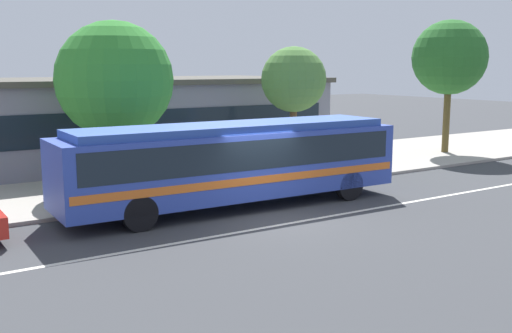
% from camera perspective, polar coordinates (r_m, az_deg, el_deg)
% --- Properties ---
extents(ground_plane, '(120.00, 120.00, 0.00)m').
position_cam_1_polar(ground_plane, '(17.97, 1.43, -4.92)').
color(ground_plane, '#393B3F').
extents(sidewalk_slab, '(60.00, 8.00, 0.12)m').
position_cam_1_polar(sidewalk_slab, '(24.03, -8.29, -1.18)').
color(sidewalk_slab, '#A39C93').
rests_on(sidewalk_slab, ground_plane).
extents(lane_stripe_center, '(56.00, 0.16, 0.01)m').
position_cam_1_polar(lane_stripe_center, '(17.34, 2.94, -5.45)').
color(lane_stripe_center, silver).
rests_on(lane_stripe_center, ground_plane).
extents(transit_bus, '(11.34, 2.84, 2.70)m').
position_cam_1_polar(transit_bus, '(19.03, -2.04, 0.73)').
color(transit_bus, '#2F46A8').
rests_on(transit_bus, ground_plane).
extents(pedestrian_waiting_near_sign, '(0.40, 0.40, 1.64)m').
position_cam_1_polar(pedestrian_waiting_near_sign, '(23.45, 0.83, 1.16)').
color(pedestrian_waiting_near_sign, '#343F3C').
rests_on(pedestrian_waiting_near_sign, sidewalk_slab).
extents(bus_stop_sign, '(0.08, 0.44, 2.42)m').
position_cam_1_polar(bus_stop_sign, '(23.18, 5.51, 2.52)').
color(bus_stop_sign, gray).
rests_on(bus_stop_sign, sidewalk_slab).
extents(street_tree_near_stop, '(4.19, 4.19, 5.97)m').
position_cam_1_polar(street_tree_near_stop, '(22.20, -13.28, 8.00)').
color(street_tree_near_stop, brown).
rests_on(street_tree_near_stop, sidewalk_slab).
extents(street_tree_mid_block, '(2.81, 2.81, 5.20)m').
position_cam_1_polar(street_tree_mid_block, '(26.04, 3.60, 8.20)').
color(street_tree_mid_block, brown).
rests_on(street_tree_mid_block, sidewalk_slab).
extents(street_tree_far_end, '(3.74, 3.74, 6.67)m').
position_cam_1_polar(street_tree_far_end, '(32.10, 17.92, 9.80)').
color(street_tree_far_end, brown).
rests_on(street_tree_far_end, sidewalk_slab).
extents(station_building, '(19.71, 9.30, 3.91)m').
position_cam_1_polar(station_building, '(29.85, -13.09, 4.43)').
color(station_building, slate).
rests_on(station_building, ground_plane).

